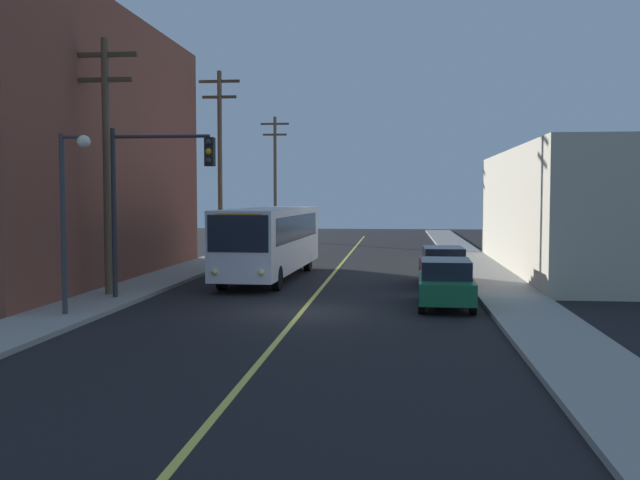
% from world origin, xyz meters
% --- Properties ---
extents(ground_plane, '(120.00, 120.00, 0.00)m').
position_xyz_m(ground_plane, '(0.00, 0.00, 0.00)').
color(ground_plane, black).
extents(sidewalk_left, '(2.50, 90.00, 0.15)m').
position_xyz_m(sidewalk_left, '(-7.25, 10.00, 0.07)').
color(sidewalk_left, gray).
rests_on(sidewalk_left, ground).
extents(sidewalk_right, '(2.50, 90.00, 0.15)m').
position_xyz_m(sidewalk_right, '(7.25, 10.00, 0.07)').
color(sidewalk_right, gray).
rests_on(sidewalk_right, ground).
extents(lane_stripe_center, '(0.16, 60.00, 0.01)m').
position_xyz_m(lane_stripe_center, '(0.00, 15.00, 0.01)').
color(lane_stripe_center, '#D8CC4C').
rests_on(lane_stripe_center, ground).
extents(building_left_brick, '(10.00, 21.17, 11.76)m').
position_xyz_m(building_left_brick, '(-13.49, 7.69, 5.88)').
color(building_left_brick, brown).
rests_on(building_left_brick, ground).
extents(building_right_warehouse, '(12.00, 21.23, 6.03)m').
position_xyz_m(building_right_warehouse, '(14.50, 14.15, 3.01)').
color(building_right_warehouse, beige).
rests_on(building_right_warehouse, ground).
extents(city_bus, '(3.00, 12.23, 3.20)m').
position_xyz_m(city_bus, '(-2.64, 9.47, 1.82)').
color(city_bus, silver).
rests_on(city_bus, ground).
extents(parked_car_green, '(1.92, 4.45, 1.62)m').
position_xyz_m(parked_car_green, '(4.71, 1.50, 0.84)').
color(parked_car_green, '#196038').
rests_on(parked_car_green, ground).
extents(parked_car_red, '(1.90, 4.44, 1.62)m').
position_xyz_m(parked_car_red, '(4.99, 7.60, 0.84)').
color(parked_car_red, maroon).
rests_on(parked_car_red, ground).
extents(utility_pole_near, '(2.40, 0.28, 9.32)m').
position_xyz_m(utility_pole_near, '(-7.50, 2.50, 5.30)').
color(utility_pole_near, brown).
rests_on(utility_pole_near, sidewalk_left).
extents(utility_pole_mid, '(2.40, 0.28, 10.83)m').
position_xyz_m(utility_pole_mid, '(-7.26, 18.79, 6.08)').
color(utility_pole_mid, brown).
rests_on(utility_pole_mid, sidewalk_left).
extents(utility_pole_far, '(2.40, 0.28, 10.25)m').
position_xyz_m(utility_pole_far, '(-7.27, 38.29, 5.78)').
color(utility_pole_far, brown).
rests_on(utility_pole_far, sidewalk_left).
extents(traffic_signal_left_corner, '(3.75, 0.48, 6.00)m').
position_xyz_m(traffic_signal_left_corner, '(-5.41, 1.71, 4.30)').
color(traffic_signal_left_corner, '#2D2D33').
rests_on(traffic_signal_left_corner, sidewalk_left).
extents(street_lamp_left, '(0.98, 0.40, 5.50)m').
position_xyz_m(street_lamp_left, '(-6.83, -2.09, 3.74)').
color(street_lamp_left, '#38383D').
rests_on(street_lamp_left, sidewalk_left).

